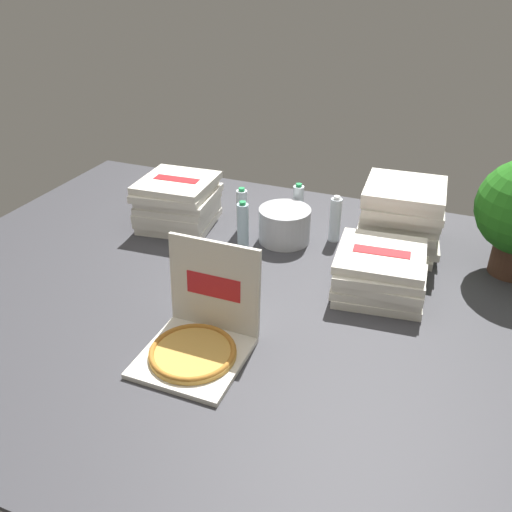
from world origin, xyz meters
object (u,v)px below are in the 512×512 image
at_px(water_bottle_0, 335,219).
at_px(water_bottle_3, 298,206).
at_px(water_bottle_2, 243,225).
at_px(water_bottle_1, 242,211).
at_px(pizza_stack_left_far, 402,216).
at_px(ice_bucket, 285,225).
at_px(open_pizza_box, 199,336).
at_px(pizza_stack_right_far, 178,202).
at_px(pizza_stack_center_far, 379,272).

relative_size(water_bottle_0, water_bottle_3, 1.00).
xyz_separation_m(water_bottle_2, water_bottle_3, (0.18, 0.32, 0.00)).
height_order(water_bottle_1, water_bottle_2, same).
distance_m(pizza_stack_left_far, water_bottle_2, 0.79).
relative_size(ice_bucket, water_bottle_3, 1.08).
relative_size(open_pizza_box, water_bottle_2, 1.63).
height_order(ice_bucket, water_bottle_0, water_bottle_0).
bearing_deg(water_bottle_2, pizza_stack_right_far, 167.05).
xyz_separation_m(open_pizza_box, water_bottle_3, (0.02, 1.13, 0.05)).
height_order(open_pizza_box, water_bottle_1, open_pizza_box).
xyz_separation_m(open_pizza_box, water_bottle_1, (-0.24, 0.97, 0.05)).
relative_size(pizza_stack_left_far, pizza_stack_right_far, 0.97).
bearing_deg(water_bottle_2, pizza_stack_center_far, -12.26).
bearing_deg(water_bottle_2, ice_bucket, 38.60).
bearing_deg(pizza_stack_left_far, open_pizza_box, -116.98).
bearing_deg(pizza_stack_center_far, open_pizza_box, -129.50).
bearing_deg(pizza_stack_center_far, ice_bucket, 151.51).
relative_size(pizza_stack_left_far, water_bottle_2, 1.71).
height_order(open_pizza_box, water_bottle_0, open_pizza_box).
distance_m(pizza_stack_center_far, water_bottle_0, 0.49).
distance_m(water_bottle_2, water_bottle_3, 0.37).
height_order(pizza_stack_left_far, pizza_stack_center_far, pizza_stack_left_far).
bearing_deg(pizza_stack_right_far, pizza_stack_left_far, 9.43).
bearing_deg(pizza_stack_right_far, water_bottle_2, -12.95).
height_order(pizza_stack_left_far, water_bottle_3, pizza_stack_left_far).
xyz_separation_m(pizza_stack_right_far, water_bottle_2, (0.42, -0.10, -0.01)).
bearing_deg(water_bottle_1, pizza_stack_right_far, -170.70).
bearing_deg(pizza_stack_left_far, ice_bucket, -164.91).
bearing_deg(water_bottle_1, water_bottle_0, 9.63).
bearing_deg(ice_bucket, water_bottle_2, -141.40).
relative_size(open_pizza_box, water_bottle_1, 1.63).
bearing_deg(pizza_stack_right_far, open_pizza_box, -57.04).
relative_size(water_bottle_1, water_bottle_2, 1.00).
distance_m(open_pizza_box, water_bottle_0, 1.08).
bearing_deg(open_pizza_box, water_bottle_1, 103.95).
bearing_deg(water_bottle_3, pizza_stack_center_far, -41.97).
distance_m(pizza_stack_center_far, water_bottle_3, 0.71).
distance_m(open_pizza_box, water_bottle_2, 0.83).
distance_m(ice_bucket, water_bottle_0, 0.26).
relative_size(pizza_stack_center_far, water_bottle_3, 1.74).
distance_m(water_bottle_0, water_bottle_2, 0.47).
bearing_deg(water_bottle_0, water_bottle_1, -170.37).
bearing_deg(water_bottle_2, pizza_stack_left_far, 21.54).
xyz_separation_m(open_pizza_box, pizza_stack_center_far, (0.54, 0.66, 0.02)).
bearing_deg(pizza_stack_left_far, water_bottle_2, -158.46).
distance_m(pizza_stack_center_far, water_bottle_1, 0.84).
bearing_deg(water_bottle_3, water_bottle_2, -120.02).
xyz_separation_m(pizza_stack_right_far, pizza_stack_center_far, (1.13, -0.25, -0.04)).
xyz_separation_m(pizza_stack_left_far, water_bottle_0, (-0.32, -0.05, -0.05)).
relative_size(pizza_stack_center_far, water_bottle_1, 1.74).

